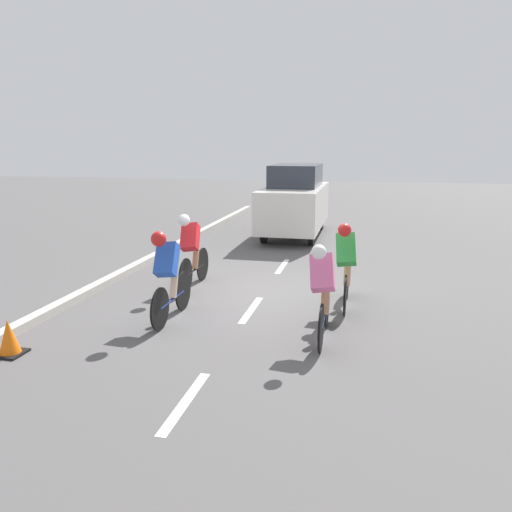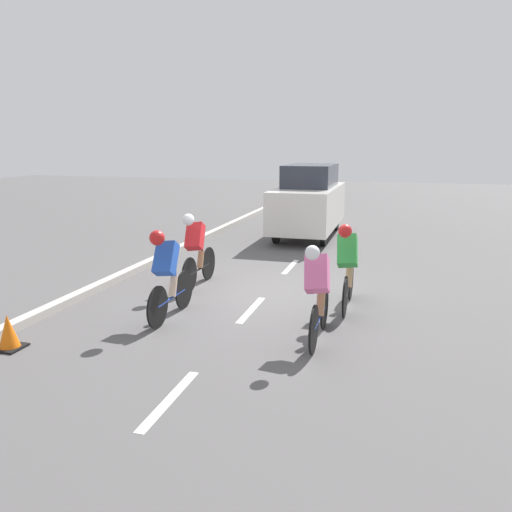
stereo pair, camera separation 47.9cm
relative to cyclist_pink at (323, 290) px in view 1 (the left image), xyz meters
The scene contains 11 objects.
ground_plane 2.58m from the cyclist_pink, 58.25° to the right, with size 60.00×60.00×0.00m, color #565454.
lane_stripe_near 2.59m from the cyclist_pink, 58.52° to the left, with size 0.12×1.40×0.01m, color white.
lane_stripe_mid 1.85m from the cyclist_pink, 39.84° to the right, with size 0.12×1.40×0.01m, color white.
lane_stripe_far 4.54m from the cyclist_pink, 73.15° to the right, with size 0.12×1.40×0.01m, color white.
curb 4.68m from the cyclist_pink, 13.53° to the right, with size 0.20×26.44×0.14m, color #B7B2A8.
cyclist_pink is the anchor object (origin of this frame).
cyclist_red 3.49m from the cyclist_pink, 38.18° to the right, with size 0.39×1.69×1.49m.
cyclist_green 1.60m from the cyclist_pink, 99.07° to the right, with size 0.38×1.68×1.51m.
cyclist_blue 2.47m from the cyclist_pink, ahead, with size 0.37×1.65×1.50m.
support_car 8.50m from the cyclist_pink, 79.12° to the right, with size 1.70×4.37×2.17m.
traffic_cone 4.32m from the cyclist_pink, 19.44° to the left, with size 0.36×0.36×0.49m.
Camera 1 is at (-1.85, 8.92, 2.77)m, focal length 35.00 mm.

